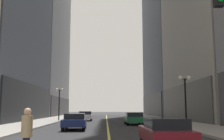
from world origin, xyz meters
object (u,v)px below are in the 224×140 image
(car_green, at_px, (134,118))
(car_navy, at_px, (75,121))
(street_lamp_right_mid, at_px, (185,90))
(pedestrian_in_tan_trench, at_px, (27,132))
(car_white, at_px, (85,116))
(car_maroon, at_px, (165,132))
(street_lamp_left_far, at_px, (59,97))

(car_green, bearing_deg, car_navy, -128.57)
(car_navy, distance_m, street_lamp_right_mid, 9.46)
(car_navy, bearing_deg, pedestrian_in_tan_trench, -89.70)
(car_navy, distance_m, car_green, 8.90)
(car_white, xyz_separation_m, street_lamp_right_mid, (9.46, -16.67, 2.54))
(street_lamp_right_mid, bearing_deg, pedestrian_in_tan_trench, -123.21)
(car_maroon, relative_size, pedestrian_in_tan_trench, 2.53)
(car_white, bearing_deg, car_navy, -88.77)
(car_maroon, xyz_separation_m, pedestrian_in_tan_trench, (-4.98, -3.29, 0.30))
(car_navy, xyz_separation_m, street_lamp_right_mid, (9.11, -0.16, 2.54))
(street_lamp_left_far, bearing_deg, car_maroon, -70.55)
(car_maroon, distance_m, street_lamp_left_far, 26.37)
(car_green, bearing_deg, car_maroon, -91.61)
(car_maroon, height_order, car_white, same)
(car_maroon, xyz_separation_m, car_navy, (-5.05, 10.67, 0.00))
(car_navy, height_order, car_white, same)
(car_navy, bearing_deg, car_white, 91.23)
(car_navy, height_order, pedestrian_in_tan_trench, pedestrian_in_tan_trench)
(pedestrian_in_tan_trench, bearing_deg, car_maroon, 33.47)
(car_green, bearing_deg, pedestrian_in_tan_trench, -104.66)
(street_lamp_left_far, bearing_deg, street_lamp_right_mid, -48.04)
(car_maroon, height_order, pedestrian_in_tan_trench, pedestrian_in_tan_trench)
(pedestrian_in_tan_trench, height_order, street_lamp_left_far, street_lamp_left_far)
(car_white, bearing_deg, pedestrian_in_tan_trench, -89.20)
(car_navy, bearing_deg, street_lamp_right_mid, -0.99)
(car_maroon, height_order, car_navy, same)
(car_green, height_order, street_lamp_left_far, street_lamp_left_far)
(car_maroon, height_order, street_lamp_left_far, street_lamp_left_far)
(car_green, relative_size, car_white, 1.05)
(street_lamp_right_mid, bearing_deg, street_lamp_left_far, 131.96)
(car_white, bearing_deg, car_green, -58.30)
(car_navy, relative_size, car_white, 1.03)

